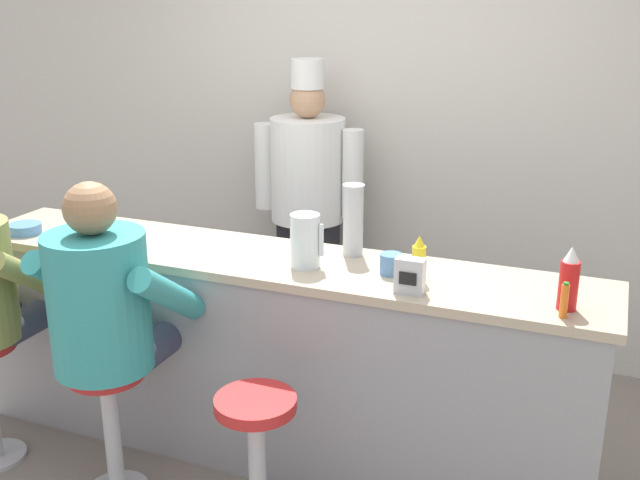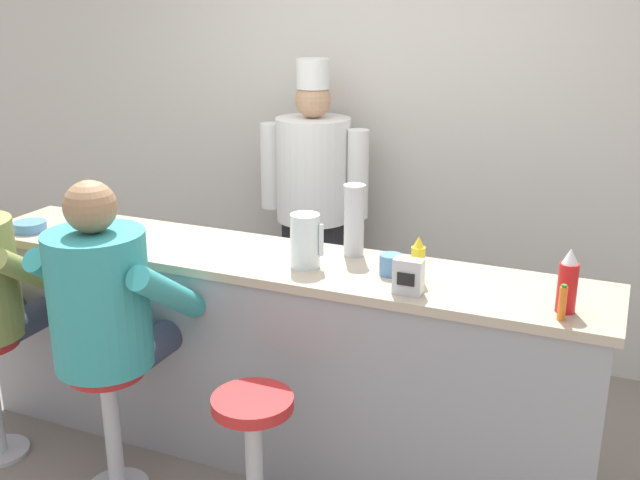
% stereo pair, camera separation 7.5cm
% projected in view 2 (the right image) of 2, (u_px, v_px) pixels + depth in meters
% --- Properties ---
extents(ground_plane, '(20.00, 20.00, 0.00)m').
position_uv_depth(ground_plane, '(246.00, 478.00, 3.44)').
color(ground_plane, slate).
extents(wall_back, '(10.00, 0.06, 2.70)m').
position_uv_depth(wall_back, '(377.00, 128.00, 4.53)').
color(wall_back, beige).
rests_on(wall_back, ground_plane).
extents(diner_counter, '(3.03, 0.55, 0.99)m').
position_uv_depth(diner_counter, '(271.00, 355.00, 3.53)').
color(diner_counter, gray).
rests_on(diner_counter, ground_plane).
extents(ketchup_bottle_red, '(0.07, 0.07, 0.25)m').
position_uv_depth(ketchup_bottle_red, '(568.00, 283.00, 2.75)').
color(ketchup_bottle_red, red).
rests_on(ketchup_bottle_red, diner_counter).
extents(mustard_bottle_yellow, '(0.06, 0.06, 0.20)m').
position_uv_depth(mustard_bottle_yellow, '(418.00, 261.00, 3.04)').
color(mustard_bottle_yellow, yellow).
rests_on(mustard_bottle_yellow, diner_counter).
extents(hot_sauce_bottle_orange, '(0.03, 0.03, 0.14)m').
position_uv_depth(hot_sauce_bottle_orange, '(562.00, 303.00, 2.69)').
color(hot_sauce_bottle_orange, orange).
rests_on(hot_sauce_bottle_orange, diner_counter).
extents(water_pitcher_clear, '(0.15, 0.13, 0.24)m').
position_uv_depth(water_pitcher_clear, '(305.00, 241.00, 3.21)').
color(water_pitcher_clear, silver).
rests_on(water_pitcher_clear, diner_counter).
extents(breakfast_plate, '(0.24, 0.24, 0.05)m').
position_uv_depth(breakfast_plate, '(119.00, 238.00, 3.59)').
color(breakfast_plate, white).
rests_on(breakfast_plate, diner_counter).
extents(cereal_bowl, '(0.16, 0.16, 0.05)m').
position_uv_depth(cereal_bowl, '(30.00, 227.00, 3.72)').
color(cereal_bowl, '#4C7FB7').
rests_on(cereal_bowl, diner_counter).
extents(coffee_mug_blue, '(0.14, 0.10, 0.09)m').
position_uv_depth(coffee_mug_blue, '(392.00, 265.00, 3.13)').
color(coffee_mug_blue, '#4C7AB2').
rests_on(coffee_mug_blue, diner_counter).
extents(cup_stack_steel, '(0.10, 0.10, 0.33)m').
position_uv_depth(cup_stack_steel, '(354.00, 220.00, 3.34)').
color(cup_stack_steel, '#B7BABF').
rests_on(cup_stack_steel, diner_counter).
extents(napkin_dispenser_chrome, '(0.12, 0.07, 0.14)m').
position_uv_depth(napkin_dispenser_chrome, '(408.00, 277.00, 2.93)').
color(napkin_dispenser_chrome, silver).
rests_on(napkin_dispenser_chrome, diner_counter).
extents(diner_seated_teal, '(0.63, 0.62, 1.42)m').
position_uv_depth(diner_seated_teal, '(106.00, 306.00, 3.12)').
color(diner_seated_teal, '#B2B5BA').
rests_on(diner_seated_teal, ground_plane).
extents(empty_stool_round, '(0.32, 0.32, 0.63)m').
position_uv_depth(empty_stool_round, '(254.00, 443.00, 2.97)').
color(empty_stool_round, '#B2B5BA').
rests_on(empty_stool_round, ground_plane).
extents(cook_in_whites_near, '(0.69, 0.44, 1.77)m').
position_uv_depth(cook_in_whites_near, '(313.00, 194.00, 4.50)').
color(cook_in_whites_near, '#232328').
rests_on(cook_in_whites_near, ground_plane).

